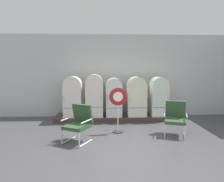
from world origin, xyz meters
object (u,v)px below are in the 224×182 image
(refrigerator_0, at_px, (73,95))
(sign_stand, at_px, (118,109))
(refrigerator_1, at_px, (94,94))
(refrigerator_2, at_px, (114,96))
(armchair_left, at_px, (79,122))
(armchair_right, at_px, (175,117))
(refrigerator_3, at_px, (136,95))
(refrigerator_4, at_px, (159,95))

(refrigerator_0, height_order, sign_stand, refrigerator_0)
(refrigerator_0, distance_m, refrigerator_1, 0.79)
(refrigerator_0, height_order, refrigerator_2, refrigerator_0)
(armchair_left, bearing_deg, armchair_right, 9.13)
(armchair_right, bearing_deg, refrigerator_3, 115.55)
(refrigerator_4, height_order, sign_stand, refrigerator_4)
(refrigerator_0, height_order, armchair_left, refrigerator_0)
(refrigerator_1, height_order, refrigerator_2, refrigerator_1)
(refrigerator_3, xyz_separation_m, refrigerator_4, (0.85, 0.03, -0.00))
(armchair_left, xyz_separation_m, sign_stand, (1.10, 0.74, 0.18))
(refrigerator_1, relative_size, refrigerator_4, 1.07)
(refrigerator_0, height_order, refrigerator_1, refrigerator_1)
(refrigerator_2, distance_m, armchair_left, 2.50)
(refrigerator_0, xyz_separation_m, refrigerator_2, (1.51, 0.01, -0.04))
(sign_stand, bearing_deg, refrigerator_2, 91.52)
(refrigerator_4, height_order, armchair_left, refrigerator_4)
(refrigerator_2, height_order, armchair_right, refrigerator_2)
(refrigerator_0, distance_m, refrigerator_2, 1.51)
(refrigerator_1, bearing_deg, refrigerator_2, 0.42)
(refrigerator_0, xyz_separation_m, armchair_left, (0.45, -2.22, -0.41))
(armchair_left, relative_size, sign_stand, 0.73)
(refrigerator_0, height_order, armchair_right, refrigerator_0)
(refrigerator_0, distance_m, refrigerator_4, 3.21)
(refrigerator_1, relative_size, refrigerator_3, 1.07)
(refrigerator_1, distance_m, armchair_left, 2.29)
(refrigerator_3, bearing_deg, refrigerator_4, 2.00)
(refrigerator_0, relative_size, refrigerator_2, 1.05)
(refrigerator_4, bearing_deg, refrigerator_0, -179.01)
(refrigerator_3, relative_size, sign_stand, 1.07)
(refrigerator_2, relative_size, refrigerator_3, 0.97)
(refrigerator_1, relative_size, refrigerator_2, 1.10)
(refrigerator_3, distance_m, sign_stand, 1.73)
(armchair_left, height_order, armchair_right, same)
(refrigerator_2, height_order, armchair_left, refrigerator_2)
(refrigerator_1, bearing_deg, sign_stand, -62.80)
(refrigerator_1, xyz_separation_m, refrigerator_2, (0.72, 0.01, -0.08))
(armchair_right, bearing_deg, sign_stand, 170.12)
(armchair_left, bearing_deg, refrigerator_2, 64.55)
(refrigerator_0, relative_size, refrigerator_3, 1.02)
(refrigerator_2, bearing_deg, armchair_left, -115.45)
(refrigerator_3, height_order, sign_stand, refrigerator_3)
(refrigerator_1, relative_size, armchair_left, 1.57)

